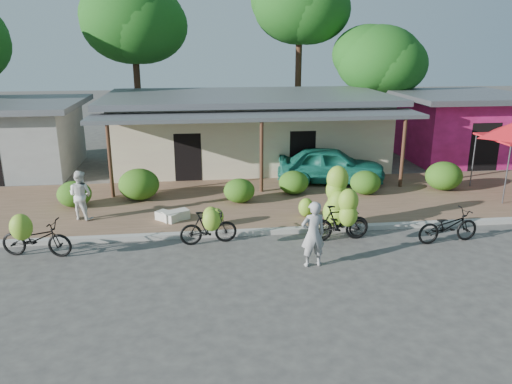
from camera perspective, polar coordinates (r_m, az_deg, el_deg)
The scene contains 28 objects.
ground at distance 13.70m, azimuth 4.03°, elevation -7.78°, with size 100.00×100.00×0.00m, color #3F3C3A.
sidewalk at distance 18.28m, azimuth 1.08°, elevation -1.10°, with size 60.00×6.00×0.12m, color #8C624B.
curb at distance 15.48m, azimuth 2.64°, elevation -4.46°, with size 60.00×0.25×0.15m, color #A8A399.
shop_main at distance 23.60m, azimuth -0.92°, elevation 7.19°, with size 13.00×8.50×3.35m.
shop_pink at distance 26.87m, azimuth 22.11°, elevation 7.05°, with size 6.00×6.00×3.25m.
shop_grey at distance 25.05m, azimuth -26.96°, elevation 5.68°, with size 7.00×6.00×3.15m.
tree_far_center at distance 28.52m, azimuth -14.25°, elevation 18.53°, with size 5.52×5.42×8.82m.
tree_center_right at distance 29.45m, azimuth 4.61°, elevation 20.60°, with size 5.27×5.16×9.60m.
tree_near_right at distance 28.55m, azimuth 13.46°, elevation 14.66°, with size 4.78×4.63×6.57m.
hedge_0 at distance 18.53m, azimuth -20.05°, elevation -0.22°, with size 1.18×1.06×0.92m, color #265613.
hedge_1 at distance 18.67m, azimuth -13.23°, elevation 0.86°, with size 1.47×1.32×1.15m, color #265613.
hedge_2 at distance 17.89m, azimuth -1.93°, elevation 0.16°, with size 1.12×1.01×0.87m, color #265613.
hedge_3 at distance 18.93m, azimuth 4.32°, elevation 1.09°, with size 1.14×1.02×0.89m, color #265613.
hedge_4 at distance 19.29m, azimuth 12.39°, elevation 1.06°, with size 1.16×1.04×0.90m, color #265613.
hedge_5 at distance 20.70m, azimuth 20.68°, elevation 1.73°, with size 1.42×1.28×1.11m, color #265613.
bike_far_left at distance 14.91m, azimuth -23.98°, elevation -4.72°, with size 2.07×1.41×1.45m.
bike_left at distance 14.50m, azimuth -5.41°, elevation -3.95°, with size 1.72×1.20×1.27m.
bike_center at distance 15.37m, azimuth 9.38°, elevation -1.78°, with size 1.65×1.15×2.10m.
bike_right at distance 14.77m, azimuth 9.73°, elevation -3.07°, with size 1.88×1.21×1.78m.
bike_far_right at distance 15.70m, azimuth 21.10°, elevation -3.66°, with size 1.98×0.89×1.00m.
loose_banana_a at distance 15.71m, azimuth -5.18°, elevation -2.78°, with size 0.51×0.43×0.63m, color #70A92A.
loose_banana_b at distance 15.72m, azimuth -4.56°, elevation -2.86°, with size 0.46×0.39×0.58m, color #70A92A.
loose_banana_c at distance 16.56m, azimuth 5.74°, elevation -1.76°, with size 0.50×0.43×0.63m, color #70A92A.
sack_near at distance 16.44m, azimuth -9.15°, elevation -2.64°, with size 0.85×0.40×0.30m, color silver.
sack_far at distance 16.42m, azimuth -10.11°, elevation -2.76°, with size 0.75×0.38×0.28m, color silver.
vendor at distance 13.10m, azimuth 6.54°, elevation -4.81°, with size 0.65×0.43×1.78m, color gray.
bystander at distance 17.09m, azimuth -19.43°, elevation -0.32°, with size 0.79×0.61×1.62m, color silver.
teal_van at distance 20.54m, azimuth 8.57°, elevation 3.06°, with size 1.74×4.33×1.47m, color #186D5A.
Camera 1 is at (-2.46, -12.20, 5.72)m, focal length 35.00 mm.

